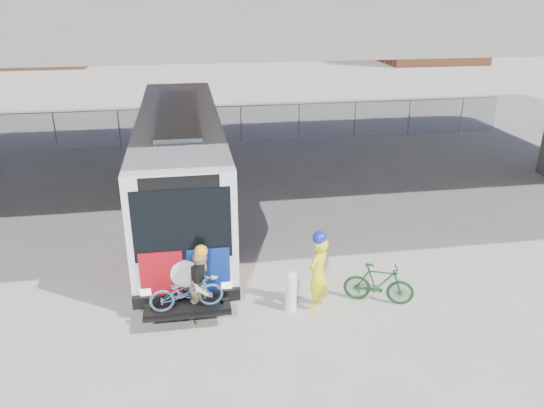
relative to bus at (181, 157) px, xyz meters
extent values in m
plane|color=#9E9991|center=(2.00, -2.86, -2.11)|extent=(160.00, 160.00, 0.00)
cube|color=silver|center=(0.00, -0.03, -0.16)|extent=(2.55, 12.00, 3.20)
cube|color=black|center=(0.00, 0.47, 0.48)|extent=(2.61, 11.00, 1.28)
cube|color=black|center=(0.00, -5.98, 0.23)|extent=(2.24, 0.12, 1.76)
cube|color=black|center=(0.00, -5.98, 1.25)|extent=(1.78, 0.12, 0.30)
cube|color=black|center=(0.00, -6.08, -1.66)|extent=(2.55, 0.20, 0.30)
cube|color=#9E0C14|center=(-0.55, -6.05, -1.01)|extent=(1.00, 0.08, 1.20)
cube|color=navy|center=(0.55, -6.05, -1.01)|extent=(1.00, 0.08, 1.20)
cylinder|color=silver|center=(0.00, -6.07, -1.01)|extent=(0.70, 0.06, 0.70)
cube|color=gray|center=(0.00, -0.03, 1.51)|extent=(1.28, 7.20, 0.14)
cube|color=black|center=(0.00, -6.58, -1.66)|extent=(2.00, 0.70, 0.06)
cylinder|color=black|center=(-1.16, -4.43, -1.61)|extent=(0.30, 1.00, 1.00)
cylinder|color=black|center=(1.15, -4.43, -1.61)|extent=(0.30, 1.00, 1.00)
cylinder|color=black|center=(-1.16, 4.17, -1.61)|extent=(0.30, 1.00, 1.00)
cylinder|color=black|center=(1.15, 4.17, -1.61)|extent=(0.30, 1.00, 1.00)
cube|color=#9E0C14|center=(-1.31, -3.83, -0.81)|extent=(0.06, 2.60, 1.70)
cube|color=navy|center=(-1.31, -2.23, -0.81)|extent=(0.06, 1.40, 1.70)
cube|color=#9E0C14|center=(1.30, -3.83, -0.81)|extent=(0.06, 2.60, 1.70)
cube|color=navy|center=(1.30, -2.23, -0.81)|extent=(0.06, 1.40, 1.70)
imported|color=#40698E|center=(0.00, -6.58, -1.19)|extent=(1.73, 0.74, 0.88)
cube|color=#605E59|center=(2.00, 1.14, 4.64)|extent=(40.00, 16.00, 1.50)
cylinder|color=gray|center=(-6.00, 9.14, -1.21)|extent=(0.06, 0.06, 1.80)
cylinder|color=gray|center=(-2.00, 9.14, -1.21)|extent=(0.06, 0.06, 1.80)
cylinder|color=gray|center=(2.00, 9.14, -1.21)|extent=(0.06, 0.06, 1.80)
cylinder|color=gray|center=(6.00, 9.14, -1.21)|extent=(0.06, 0.06, 1.80)
cylinder|color=gray|center=(10.00, 9.14, -1.21)|extent=(0.06, 0.06, 1.80)
cylinder|color=gray|center=(14.00, 9.14, -1.21)|extent=(0.06, 0.06, 1.80)
plane|color=gray|center=(2.00, 9.14, -1.21)|extent=(30.00, 0.00, 30.00)
cube|color=gray|center=(2.00, 9.14, -0.29)|extent=(30.00, 0.05, 0.04)
cube|color=brown|center=(-16.00, 42.14, 2.89)|extent=(14.00, 10.00, 10.00)
cube|color=brown|center=(8.00, 49.14, 3.89)|extent=(18.00, 12.00, 12.00)
cube|color=brown|center=(26.00, 37.14, 1.89)|extent=(10.00, 8.00, 8.00)
cylinder|color=silver|center=(2.49, -6.33, -1.65)|extent=(0.28, 0.28, 0.93)
sphere|color=silver|center=(2.49, -6.33, -1.18)|extent=(0.28, 0.28, 0.28)
imported|color=#F0F519|center=(3.15, -6.33, -1.17)|extent=(0.81, 0.80, 1.88)
sphere|color=#1C18CC|center=(3.15, -6.33, -0.20)|extent=(0.33, 0.33, 0.33)
imported|color=tan|center=(0.39, -6.33, -1.23)|extent=(1.09, 1.06, 1.77)
sphere|color=#F8A11A|center=(0.39, -6.33, -0.32)|extent=(0.31, 0.31, 0.31)
cube|color=black|center=(0.29, -6.48, -0.79)|extent=(0.32, 0.30, 0.40)
imported|color=#15431B|center=(4.71, -6.33, -1.59)|extent=(1.79, 1.13, 1.05)
camera|label=1|loc=(0.22, -17.14, 5.22)|focal=35.00mm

